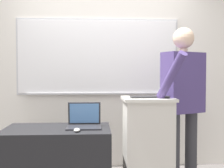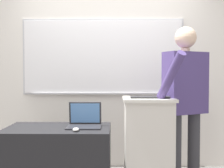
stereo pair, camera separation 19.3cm
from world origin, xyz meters
The scene contains 7 objects.
back_wall centered at (0.00, 1.40, 1.32)m, with size 6.40×0.17×2.62m.
lectern_podium centered at (0.45, 0.40, 0.52)m, with size 0.52×0.50×1.04m.
side_desk centered at (-0.49, 0.37, 0.37)m, with size 1.08×0.64×0.73m.
person_presenter centered at (0.84, 0.46, 1.05)m, with size 0.63×0.71×1.78m.
laptop centered at (-0.22, 0.40, 0.80)m, with size 0.35×0.27×0.25m.
wireless_keyboard centered at (0.45, 0.34, 1.05)m, with size 0.39×0.12×0.02m.
computer_mouse_by_laptop centered at (-0.28, 0.17, 0.75)m, with size 0.06×0.10×0.03m.
Camera 2 is at (0.10, -2.51, 1.28)m, focal length 45.00 mm.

